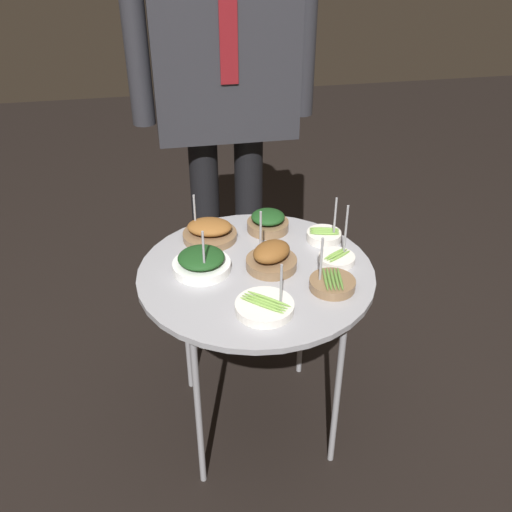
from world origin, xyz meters
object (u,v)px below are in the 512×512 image
bowl_roast_center (210,231)px  bowl_asparagus_front_right (324,235)px  bowl_asparagus_mid_left (332,283)px  bowl_roast_front_left (271,258)px  bowl_spinach_back_right (268,222)px  serving_cart (256,282)px  bowl_asparagus_far_rim (337,258)px  bowl_spinach_front_center (201,262)px  bowl_asparagus_mid_right (265,307)px  waiter_figure (223,64)px

bowl_roast_center → bowl_asparagus_front_right: (0.36, -0.08, -0.01)m
bowl_asparagus_mid_left → bowl_roast_center: 0.46m
bowl_roast_front_left → bowl_spinach_back_right: bearing=80.9°
serving_cart → bowl_roast_front_left: bowl_roast_front_left is taller
bowl_asparagus_far_rim → bowl_spinach_front_center: bearing=175.6°
bowl_spinach_back_right → bowl_asparagus_front_right: size_ratio=0.88×
bowl_roast_front_left → bowl_roast_center: bearing=128.5°
bowl_asparagus_front_right → bowl_asparagus_far_rim: bearing=-89.4°
bowl_asparagus_mid_right → bowl_roast_center: bowl_roast_center is taller
serving_cart → bowl_asparagus_front_right: 0.29m
bowl_spinach_back_right → bowl_roast_center: size_ratio=0.79×
bowl_asparagus_mid_right → bowl_asparagus_front_right: (0.26, 0.33, 0.00)m
bowl_asparagus_mid_left → waiter_figure: size_ratio=0.09×
bowl_spinach_back_right → bowl_roast_center: 0.20m
bowl_roast_center → bowl_spinach_back_right: bearing=6.3°
serving_cart → bowl_spinach_back_right: size_ratio=5.11×
bowl_roast_front_left → bowl_spinach_back_right: (0.04, 0.22, -0.00)m
bowl_asparagus_far_rim → bowl_asparagus_front_right: 0.13m
bowl_asparagus_front_right → serving_cart: bearing=-152.0°
bowl_asparagus_mid_right → serving_cart: bearing=86.0°
serving_cart → bowl_asparagus_front_right: bearing=28.0°
bowl_asparagus_mid_right → bowl_spinach_back_right: (0.10, 0.43, 0.02)m
bowl_asparagus_front_right → waiter_figure: waiter_figure is taller
bowl_asparagus_mid_right → bowl_asparagus_front_right: bowl_asparagus_front_right is taller
serving_cart → bowl_asparagus_mid_right: bowl_asparagus_mid_right is taller
bowl_asparagus_front_right → waiter_figure: (-0.25, 0.44, 0.44)m
serving_cart → bowl_asparagus_mid_right: size_ratio=4.42×
bowl_spinach_front_center → waiter_figure: size_ratio=0.10×
bowl_asparagus_mid_right → waiter_figure: 0.89m
bowl_asparagus_mid_right → bowl_roast_center: (-0.10, 0.40, 0.01)m
bowl_spinach_front_center → bowl_roast_center: bearing=75.7°
bowl_asparagus_mid_left → bowl_spinach_back_right: 0.38m
bowl_roast_center → waiter_figure: bearing=73.6°
serving_cart → bowl_roast_front_left: bearing=8.6°
bowl_spinach_front_center → waiter_figure: bearing=74.3°
bowl_asparagus_mid_left → bowl_asparagus_far_rim: (0.06, 0.13, -0.00)m
bowl_roast_front_left → bowl_asparagus_front_right: 0.24m
serving_cart → bowl_roast_center: bearing=118.3°
bowl_spinach_front_center → bowl_asparagus_mid_right: bowl_spinach_front_center is taller
waiter_figure → bowl_spinach_front_center: bearing=-105.7°
bowl_asparagus_mid_left → bowl_asparagus_far_rim: 0.14m
bowl_spinach_back_right → bowl_asparagus_front_right: bowl_asparagus_front_right is taller
bowl_spinach_front_center → bowl_asparagus_mid_right: 0.27m
bowl_spinach_front_center → bowl_asparagus_far_rim: (0.41, -0.03, -0.01)m
bowl_roast_front_left → bowl_roast_center: 0.26m
bowl_roast_front_left → bowl_asparagus_mid_right: bowl_roast_front_left is taller
bowl_asparagus_far_rim → waiter_figure: 0.77m
bowl_roast_front_left → bowl_spinach_back_right: 0.23m
bowl_asparagus_mid_left → waiter_figure: 0.86m
bowl_roast_front_left → bowl_asparagus_far_rim: (0.20, -0.01, -0.02)m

